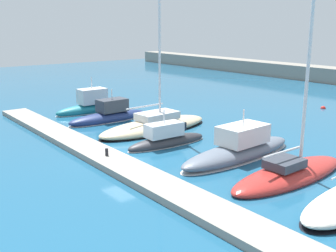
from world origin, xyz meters
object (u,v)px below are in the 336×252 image
object	(u,v)px
motorboat_navy_second	(109,115)
sailboat_sand_third	(155,125)
sailboat_red_sixth	(290,173)
motorboat_teal_nearest	(92,106)
motorboat_charcoal_fourth	(167,139)
dock_bollard	(107,152)
motorboat_slate_fifth	(240,149)
mooring_buoy_red	(323,109)

from	to	relation	value
motorboat_navy_second	sailboat_sand_third	world-z (taller)	sailboat_sand_third
sailboat_red_sixth	motorboat_navy_second	bearing A→B (deg)	91.96
sailboat_sand_third	motorboat_teal_nearest	bearing A→B (deg)	90.92
motorboat_charcoal_fourth	sailboat_red_sixth	xyz separation A→B (m)	(8.97, 1.46, -0.09)
motorboat_charcoal_fourth	dock_bollard	bearing A→B (deg)	-171.42
motorboat_charcoal_fourth	sailboat_red_sixth	size ratio (longest dim) A/B	0.45
motorboat_charcoal_fourth	sailboat_sand_third	bearing A→B (deg)	67.54
sailboat_sand_third	motorboat_charcoal_fourth	distance (m)	4.21
dock_bollard	motorboat_charcoal_fourth	bearing A→B (deg)	96.38
motorboat_charcoal_fourth	motorboat_slate_fifth	bearing A→B (deg)	-65.92
motorboat_teal_nearest	motorboat_slate_fifth	world-z (taller)	motorboat_teal_nearest
sailboat_sand_third	mooring_buoy_red	size ratio (longest dim) A/B	32.74
motorboat_teal_nearest	motorboat_slate_fifth	xyz separation A→B (m)	(17.81, 0.86, -0.02)
mooring_buoy_red	sailboat_sand_third	bearing A→B (deg)	-100.22
motorboat_navy_second	dock_bollard	xyz separation A→B (m)	(9.33, -5.53, 0.13)
sailboat_sand_third	motorboat_charcoal_fourth	size ratio (longest dim) A/B	2.61
motorboat_navy_second	sailboat_red_sixth	world-z (taller)	sailboat_red_sixth
motorboat_navy_second	motorboat_slate_fifth	bearing A→B (deg)	-85.94
motorboat_teal_nearest	sailboat_red_sixth	xyz separation A→B (m)	(21.92, 0.37, -0.27)
mooring_buoy_red	dock_bollard	bearing A→B (deg)	-87.36
motorboat_charcoal_fourth	sailboat_red_sixth	bearing A→B (deg)	-78.55
motorboat_navy_second	mooring_buoy_red	size ratio (longest dim) A/B	15.13
motorboat_navy_second	motorboat_slate_fifth	xyz separation A→B (m)	(13.64, 1.40, 0.08)
motorboat_teal_nearest	motorboat_slate_fifth	distance (m)	17.83
motorboat_teal_nearest	dock_bollard	size ratio (longest dim) A/B	16.39
motorboat_navy_second	sailboat_red_sixth	size ratio (longest dim) A/B	0.54
motorboat_charcoal_fourth	mooring_buoy_red	distance (m)	19.75
motorboat_navy_second	motorboat_charcoal_fourth	world-z (taller)	motorboat_navy_second
motorboat_teal_nearest	dock_bollard	xyz separation A→B (m)	(13.50, -6.07, 0.02)
motorboat_teal_nearest	mooring_buoy_red	bearing A→B (deg)	-33.63
motorboat_slate_fifth	dock_bollard	xyz separation A→B (m)	(-4.31, -6.93, 0.04)
sailboat_sand_third	motorboat_slate_fifth	size ratio (longest dim) A/B	1.69
motorboat_teal_nearest	motorboat_charcoal_fourth	size ratio (longest dim) A/B	1.15
motorboat_slate_fifth	mooring_buoy_red	distance (m)	18.60
motorboat_slate_fifth	sailboat_red_sixth	xyz separation A→B (m)	(4.11, -0.49, -0.25)
dock_bollard	motorboat_teal_nearest	bearing A→B (deg)	155.79
motorboat_teal_nearest	mooring_buoy_red	distance (m)	22.38
sailboat_red_sixth	mooring_buoy_red	bearing A→B (deg)	26.63
motorboat_navy_second	motorboat_slate_fifth	distance (m)	13.72
motorboat_teal_nearest	motorboat_charcoal_fourth	distance (m)	12.99
sailboat_sand_third	dock_bollard	size ratio (longest dim) A/B	37.20
sailboat_red_sixth	motorboat_slate_fifth	bearing A→B (deg)	82.19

